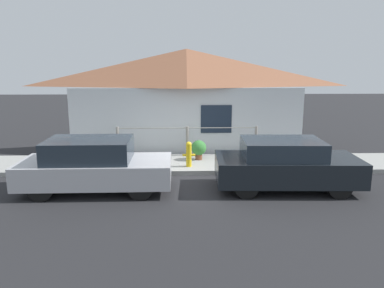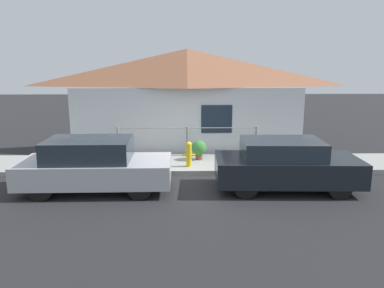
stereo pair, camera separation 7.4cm
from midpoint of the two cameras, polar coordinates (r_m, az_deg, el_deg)
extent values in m
plane|color=#262628|center=(11.26, -0.75, -4.81)|extent=(60.00, 60.00, 0.00)
cube|color=#9E9E99|center=(12.24, -0.83, -3.07)|extent=(24.00, 2.09, 0.14)
cube|color=silver|center=(13.40, -0.93, 3.32)|extent=(8.34, 0.12, 2.45)
cube|color=#1E2838|center=(13.37, 3.55, 3.81)|extent=(1.10, 0.04, 1.00)
pyramid|color=#A36647|center=(14.28, -1.01, 11.57)|extent=(8.74, 2.20, 1.37)
cylinder|color=gray|center=(13.17, -11.39, 0.38)|extent=(0.10, 0.10, 1.03)
cylinder|color=gray|center=(12.98, -0.89, 0.45)|extent=(0.10, 0.10, 1.03)
cylinder|color=gray|center=(13.23, 9.56, 0.50)|extent=(0.10, 0.10, 1.03)
cylinder|color=gray|center=(12.89, -0.90, 2.46)|extent=(4.80, 0.03, 0.03)
cube|color=#B7B7BC|center=(10.13, -14.57, -4.03)|extent=(3.91, 1.71, 0.60)
cube|color=#232D38|center=(10.02, -15.62, -0.85)|extent=(2.16, 1.49, 0.56)
cylinder|color=black|center=(10.69, -7.35, -4.12)|extent=(0.62, 0.21, 0.62)
cylinder|color=black|center=(9.33, -8.11, -6.58)|extent=(0.62, 0.21, 0.62)
cylinder|color=black|center=(11.17, -19.82, -4.04)|extent=(0.62, 0.21, 0.62)
cylinder|color=black|center=(9.88, -22.28, -6.33)|extent=(0.62, 0.21, 0.62)
cube|color=black|center=(10.24, 14.03, -3.71)|extent=(3.79, 1.81, 0.65)
cube|color=#232D38|center=(10.07, 13.36, -0.67)|extent=(2.11, 1.55, 0.47)
cylinder|color=black|center=(11.30, 18.85, -3.82)|extent=(0.61, 0.22, 0.61)
cylinder|color=black|center=(10.00, 21.41, -6.08)|extent=(0.61, 0.22, 0.61)
cylinder|color=black|center=(10.79, 7.07, -3.98)|extent=(0.61, 0.22, 0.61)
cylinder|color=black|center=(9.43, 8.07, -6.43)|extent=(0.61, 0.22, 0.61)
cylinder|color=yellow|center=(11.63, -0.67, -1.85)|extent=(0.17, 0.17, 0.66)
sphere|color=yellow|center=(11.55, -0.67, -0.08)|extent=(0.18, 0.18, 0.18)
cylinder|color=yellow|center=(11.62, -1.28, -1.70)|extent=(0.15, 0.08, 0.08)
cylinder|color=yellow|center=(11.63, -0.06, -1.69)|extent=(0.15, 0.08, 0.08)
cylinder|color=brown|center=(12.52, 0.86, -1.89)|extent=(0.23, 0.23, 0.21)
sphere|color=#387F38|center=(12.46, 0.86, -0.58)|extent=(0.50, 0.50, 0.50)
cylinder|color=slate|center=(12.58, -11.50, -2.09)|extent=(0.25, 0.25, 0.21)
sphere|color=#4C8E3D|center=(12.53, -11.54, -1.09)|extent=(0.33, 0.33, 0.33)
camera|label=1|loc=(0.04, -90.19, -0.04)|focal=35.00mm
camera|label=2|loc=(0.04, 89.81, 0.04)|focal=35.00mm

